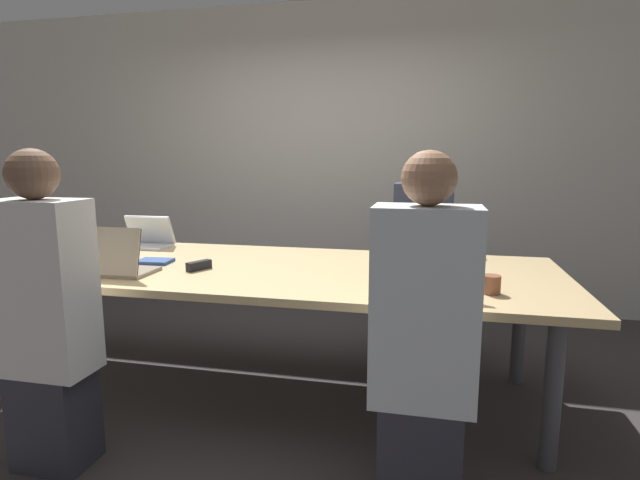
% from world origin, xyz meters
% --- Properties ---
extents(ground_plane, '(24.00, 24.00, 0.00)m').
position_xyz_m(ground_plane, '(0.00, 0.00, 0.00)').
color(ground_plane, '#383333').
extents(curtain_wall, '(12.00, 0.06, 2.80)m').
position_xyz_m(curtain_wall, '(0.00, 1.98, 1.40)').
color(curtain_wall, beige).
rests_on(curtain_wall, ground_plane).
extents(conference_table, '(3.36, 1.26, 0.77)m').
position_xyz_m(conference_table, '(0.00, 0.00, 0.71)').
color(conference_table, '#D6B77F').
rests_on(conference_table, ground_plane).
extents(laptop_near_left, '(0.33, 0.26, 0.27)m').
position_xyz_m(laptop_near_left, '(-0.69, -0.39, 0.85)').
color(laptop_near_left, gray).
rests_on(laptop_near_left, conference_table).
extents(person_near_left, '(0.40, 0.24, 1.43)m').
position_xyz_m(person_near_left, '(-0.70, -0.91, 0.70)').
color(person_near_left, '#2D2D38').
rests_on(person_near_left, ground_plane).
extents(laptop_far_left, '(0.35, 0.23, 0.22)m').
position_xyz_m(laptop_far_left, '(-1.01, 0.42, 0.83)').
color(laptop_far_left, silver).
rests_on(laptop_far_left, conference_table).
extents(laptop_near_right, '(0.37, 0.26, 0.25)m').
position_xyz_m(laptop_near_right, '(0.93, -0.40, 0.84)').
color(laptop_near_right, '#B7B7BC').
rests_on(laptop_near_right, conference_table).
extents(person_near_right, '(0.40, 0.24, 1.42)m').
position_xyz_m(person_near_right, '(0.93, -0.83, 0.69)').
color(person_near_right, '#2D2D38').
rests_on(person_near_right, ground_plane).
extents(cup_near_right, '(0.09, 0.09, 0.09)m').
position_xyz_m(cup_near_right, '(1.23, -0.33, 0.81)').
color(cup_near_right, brown).
rests_on(cup_near_right, conference_table).
extents(laptop_far_right, '(0.37, 0.25, 0.25)m').
position_xyz_m(laptop_far_right, '(0.85, 0.47, 0.84)').
color(laptop_far_right, gray).
rests_on(laptop_far_right, conference_table).
extents(person_far_right, '(0.40, 0.24, 1.44)m').
position_xyz_m(person_far_right, '(0.89, 0.84, 0.70)').
color(person_far_right, '#2D2D38').
rests_on(person_far_right, ground_plane).
extents(bottle_far_right, '(0.08, 0.08, 0.23)m').
position_xyz_m(bottle_far_right, '(1.13, 0.38, 0.87)').
color(bottle_far_right, '#ADD1E0').
rests_on(bottle_far_right, conference_table).
extents(stapler, '(0.11, 0.15, 0.05)m').
position_xyz_m(stapler, '(-0.33, -0.17, 0.79)').
color(stapler, black).
rests_on(stapler, conference_table).
extents(notebook, '(0.21, 0.16, 0.02)m').
position_xyz_m(notebook, '(-0.67, -0.06, 0.78)').
color(notebook, '#2D4C8C').
rests_on(notebook, conference_table).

